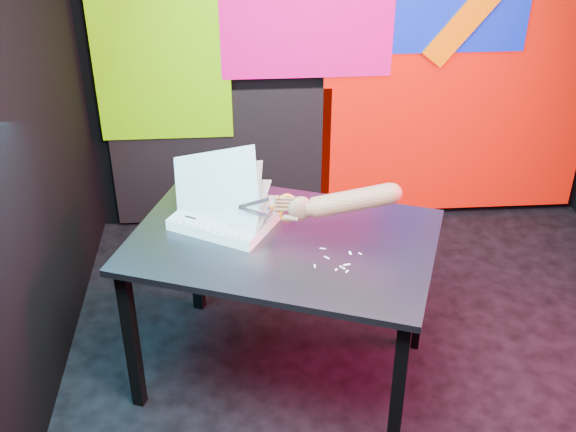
{
  "coord_description": "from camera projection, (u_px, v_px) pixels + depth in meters",
  "views": [
    {
      "loc": [
        -0.62,
        -2.41,
        2.38
      ],
      "look_at": [
        -0.45,
        0.09,
        0.87
      ],
      "focal_mm": 45.0,
      "sensor_mm": 36.0,
      "label": 1
    }
  ],
  "objects": [
    {
      "name": "paper_clippings",
      "position": [
        340.0,
        261.0,
        2.85
      ],
      "size": [
        0.2,
        0.18,
        0.0
      ],
      "color": "silver",
      "rests_on": "work_table"
    },
    {
      "name": "backdrop",
      "position": [
        361.0,
        74.0,
        4.08
      ],
      "size": [
        2.88,
        0.05,
        2.08
      ],
      "color": "red",
      "rests_on": "ground"
    },
    {
      "name": "scissors",
      "position": [
        283.0,
        208.0,
        2.93
      ],
      "size": [
        0.23,
        0.04,
        0.13
      ],
      "rotation": [
        0.0,
        0.0,
        -0.11
      ],
      "color": "silver",
      "rests_on": "printout_stack"
    },
    {
      "name": "room",
      "position": [
        413.0,
        111.0,
        2.63
      ],
      "size": [
        3.01,
        3.01,
        2.71
      ],
      "color": "black",
      "rests_on": "ground"
    },
    {
      "name": "printout_stack",
      "position": [
        224.0,
        217.0,
        3.08
      ],
      "size": [
        0.49,
        0.45,
        0.37
      ],
      "rotation": [
        0.0,
        0.0,
        -0.52
      ],
      "color": "silver",
      "rests_on": "work_table"
    },
    {
      "name": "work_table",
      "position": [
        283.0,
        255.0,
        3.04
      ],
      "size": [
        1.46,
        1.21,
        0.75
      ],
      "rotation": [
        0.0,
        0.0,
        -0.35
      ],
      "color": "black",
      "rests_on": "ground"
    },
    {
      "name": "hand_forearm",
      "position": [
        343.0,
        202.0,
        2.9
      ],
      "size": [
        0.5,
        0.13,
        0.18
      ],
      "rotation": [
        0.0,
        0.0,
        -0.11
      ],
      "color": "#9E673D",
      "rests_on": "work_table"
    }
  ]
}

